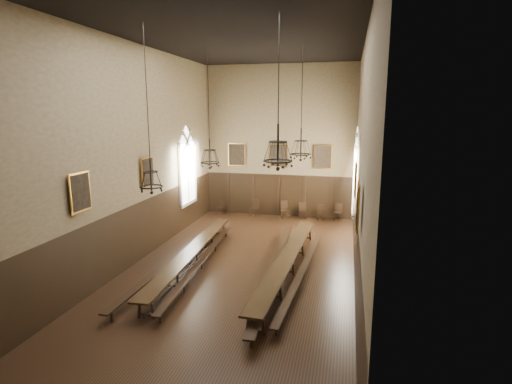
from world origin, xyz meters
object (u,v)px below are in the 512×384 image
(bench_left_outer, at_px, (178,258))
(chair_4, at_px, (285,213))
(bench_right_inner, at_px, (275,268))
(table_left, at_px, (192,258))
(chair_7, at_px, (337,215))
(chair_5, at_px, (303,214))
(chandelier_front_right, at_px, (278,152))
(chair_6, at_px, (321,215))
(table_right, at_px, (287,265))
(chandelier_back_left, at_px, (210,155))
(chair_2, at_px, (254,211))
(bench_left_inner, at_px, (202,263))
(bench_right_outer, at_px, (303,272))
(chandelier_front_left, at_px, (151,175))
(chandelier_back_right, at_px, (301,147))
(chair_0, at_px, (221,210))

(bench_left_outer, distance_m, chair_4, 9.09)
(bench_right_inner, bearing_deg, table_left, 177.43)
(table_left, height_order, chair_7, chair_7)
(bench_left_outer, relative_size, chair_5, 10.78)
(table_left, height_order, chandelier_front_right, chandelier_front_right)
(chair_6, bearing_deg, bench_left_outer, -126.80)
(table_right, height_order, chandelier_back_left, chandelier_back_left)
(chair_7, bearing_deg, chair_6, -164.38)
(table_right, distance_m, chair_2, 9.14)
(bench_left_inner, distance_m, chandelier_back_left, 4.71)
(bench_left_outer, distance_m, bench_right_outer, 5.22)
(table_left, bearing_deg, chandelier_front_left, -97.78)
(chair_2, relative_size, chair_4, 0.98)
(chair_4, bearing_deg, table_right, -99.82)
(table_left, distance_m, bench_right_outer, 4.57)
(bench_right_inner, relative_size, chair_6, 11.85)
(chair_5, distance_m, chair_6, 1.05)
(bench_left_outer, bearing_deg, chandelier_back_left, 70.03)
(table_left, distance_m, table_right, 3.93)
(chandelier_back_left, bearing_deg, chandelier_front_right, -51.71)
(chair_2, relative_size, chandelier_back_left, 0.20)
(table_left, distance_m, chair_6, 9.71)
(chandelier_front_left, bearing_deg, bench_right_outer, 25.11)
(chair_7, bearing_deg, bench_left_inner, -109.66)
(chair_5, bearing_deg, chair_4, 165.53)
(table_left, relative_size, chandelier_front_right, 2.19)
(table_right, height_order, chair_2, chair_2)
(chair_2, relative_size, chandelier_back_right, 0.21)
(chair_2, bearing_deg, chandelier_back_left, -82.53)
(bench_left_inner, bearing_deg, chair_4, 77.03)
(bench_right_outer, height_order, chandelier_front_right, chandelier_front_right)
(bench_right_outer, distance_m, chair_5, 8.81)
(table_right, distance_m, bench_left_inner, 3.47)
(bench_right_outer, xyz_separation_m, chandelier_front_left, (-4.90, -2.30, 3.94))
(bench_right_inner, bearing_deg, chandelier_back_right, 78.08)
(chair_7, height_order, chandelier_front_left, chandelier_front_left)
(chair_0, bearing_deg, bench_right_outer, -40.87)
(bench_left_outer, relative_size, chandelier_back_left, 2.01)
(chandelier_back_right, relative_size, chandelier_front_right, 1.08)
(bench_right_outer, bearing_deg, chandelier_back_right, 100.24)
(chair_2, distance_m, chandelier_back_right, 8.29)
(bench_left_inner, xyz_separation_m, chair_7, (5.13, 8.78, 0.04))
(chair_0, distance_m, chair_5, 5.11)
(bench_right_outer, bearing_deg, chair_5, 96.43)
(chair_5, xyz_separation_m, chandelier_back_left, (-3.47, -6.47, 4.10))
(chair_6, bearing_deg, table_right, -99.76)
(table_left, height_order, bench_left_inner, table_left)
(chair_7, distance_m, chandelier_front_right, 12.53)
(table_left, relative_size, bench_right_inner, 0.89)
(chair_5, distance_m, chandelier_back_right, 7.52)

